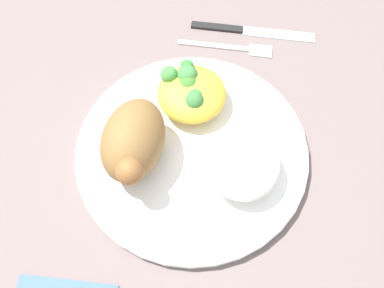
{
  "coord_description": "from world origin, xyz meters",
  "views": [
    {
      "loc": [
        0.24,
        0.05,
        0.49
      ],
      "look_at": [
        0.0,
        0.0,
        0.03
      ],
      "focal_mm": 39.13,
      "sensor_mm": 36.0,
      "label": 1
    }
  ],
  "objects": [
    {
      "name": "knife",
      "position": [
        -0.22,
        0.03,
        0.0
      ],
      "size": [
        0.03,
        0.19,
        0.01
      ],
      "color": "black",
      "rests_on": "ground_plane"
    },
    {
      "name": "ground_plane",
      "position": [
        0.0,
        0.0,
        0.0
      ],
      "size": [
        2.0,
        2.0,
        0.0
      ],
      "primitive_type": "plane",
      "color": "#6D5E5C"
    },
    {
      "name": "fork",
      "position": [
        -0.19,
        0.02,
        0.0
      ],
      "size": [
        0.03,
        0.14,
        0.01
      ],
      "color": "silver",
      "rests_on": "ground_plane"
    },
    {
      "name": "mac_cheese_with_broccoli",
      "position": [
        -0.07,
        -0.02,
        0.04
      ],
      "size": [
        0.09,
        0.09,
        0.05
      ],
      "color": "gold",
      "rests_on": "plate"
    },
    {
      "name": "plate",
      "position": [
        0.0,
        0.0,
        0.01
      ],
      "size": [
        0.3,
        0.3,
        0.02
      ],
      "color": "white",
      "rests_on": "ground_plane"
    },
    {
      "name": "roasted_chicken",
      "position": [
        0.03,
        -0.07,
        0.05
      ],
      "size": [
        0.12,
        0.07,
        0.07
      ],
      "color": "brown",
      "rests_on": "plate"
    },
    {
      "name": "rice_pile",
      "position": [
        0.02,
        0.07,
        0.04
      ],
      "size": [
        0.09,
        0.09,
        0.04
      ],
      "primitive_type": "ellipsoid",
      "color": "white",
      "rests_on": "plate"
    }
  ]
}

